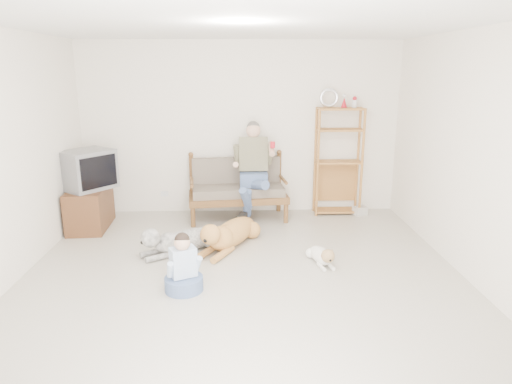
{
  "coord_description": "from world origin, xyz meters",
  "views": [
    {
      "loc": [
        -0.03,
        -4.47,
        2.28
      ],
      "look_at": [
        0.18,
        1.0,
        0.79
      ],
      "focal_mm": 32.0,
      "sensor_mm": 36.0,
      "label": 1
    }
  ],
  "objects_px": {
    "golden_retriever": "(229,234)",
    "loveseat": "(238,187)",
    "tv_stand": "(90,208)",
    "etagere": "(338,160)"
  },
  "relations": [
    {
      "from": "golden_retriever",
      "to": "loveseat",
      "type": "bearing_deg",
      "value": 112.86
    },
    {
      "from": "tv_stand",
      "to": "golden_retriever",
      "type": "height_order",
      "value": "tv_stand"
    },
    {
      "from": "loveseat",
      "to": "golden_retriever",
      "type": "xyz_separation_m",
      "value": [
        -0.12,
        -1.24,
        -0.3
      ]
    },
    {
      "from": "loveseat",
      "to": "tv_stand",
      "type": "height_order",
      "value": "loveseat"
    },
    {
      "from": "loveseat",
      "to": "etagere",
      "type": "height_order",
      "value": "etagere"
    },
    {
      "from": "loveseat",
      "to": "golden_retriever",
      "type": "relative_size",
      "value": 1.15
    },
    {
      "from": "etagere",
      "to": "tv_stand",
      "type": "height_order",
      "value": "etagere"
    },
    {
      "from": "tv_stand",
      "to": "golden_retriever",
      "type": "relative_size",
      "value": 0.68
    },
    {
      "from": "tv_stand",
      "to": "golden_retriever",
      "type": "distance_m",
      "value": 2.22
    },
    {
      "from": "etagere",
      "to": "tv_stand",
      "type": "bearing_deg",
      "value": -171.52
    }
  ]
}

